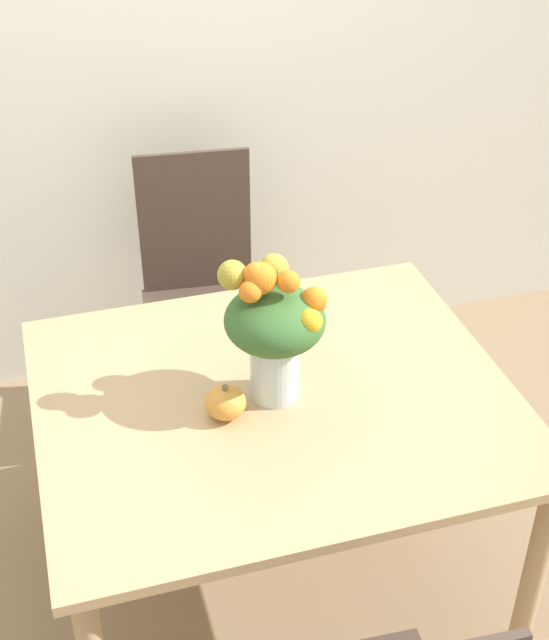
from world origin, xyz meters
name	(u,v)px	position (x,y,z in m)	size (l,w,h in m)	color
ground_plane	(275,576)	(0.00, 0.00, 0.00)	(12.00, 12.00, 0.00)	#8E7556
wall_back	(169,24)	(0.00, 1.27, 1.35)	(8.00, 0.06, 2.70)	silver
dining_table	(275,419)	(0.00, 0.00, 0.64)	(1.25, 1.07, 0.73)	tan
flower_vase	(275,328)	(0.00, 0.00, 0.94)	(0.27, 0.26, 0.41)	silver
pumpkin	(225,403)	(-0.15, -0.05, 0.77)	(0.11, 0.11, 0.10)	gold
dining_chair_near_window	(202,293)	(-0.01, 0.89, 0.51)	(0.46, 0.46, 0.99)	#47382D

